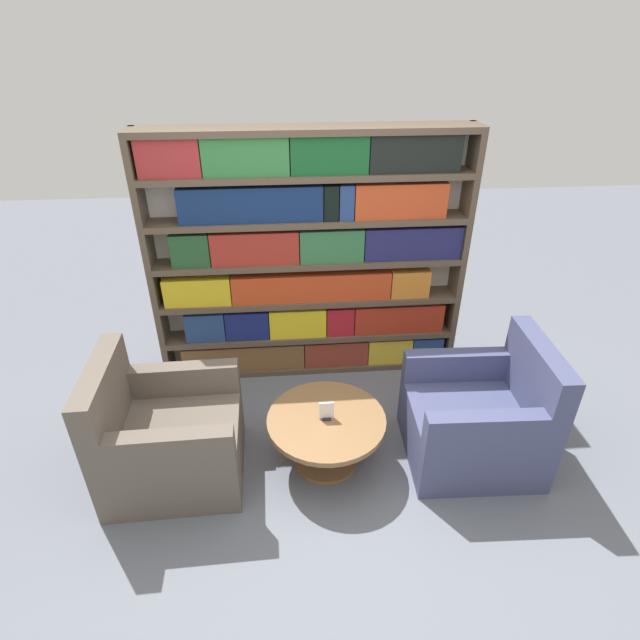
# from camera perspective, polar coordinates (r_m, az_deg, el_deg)

# --- Properties ---
(ground_plane) EXTENTS (14.00, 14.00, 0.00)m
(ground_plane) POSITION_cam_1_polar(r_m,az_deg,el_deg) (3.65, 0.54, -18.98)
(ground_plane) COLOR slate
(bookshelf) EXTENTS (2.62, 0.30, 2.14)m
(bookshelf) POSITION_cam_1_polar(r_m,az_deg,el_deg) (4.21, -1.19, 6.82)
(bookshelf) COLOR silver
(bookshelf) RESTS_ON ground_plane
(armchair_left) EXTENTS (0.92, 0.83, 0.95)m
(armchair_left) POSITION_cam_1_polar(r_m,az_deg,el_deg) (3.68, -17.06, -12.84)
(armchair_left) COLOR brown
(armchair_left) RESTS_ON ground_plane
(armchair_right) EXTENTS (0.94, 0.85, 0.95)m
(armchair_right) POSITION_cam_1_polar(r_m,az_deg,el_deg) (3.84, 17.67, -10.87)
(armchair_right) COLOR #42476B
(armchair_right) RESTS_ON ground_plane
(coffee_table) EXTENTS (0.83, 0.83, 0.42)m
(coffee_table) POSITION_cam_1_polar(r_m,az_deg,el_deg) (3.62, 0.72, -12.54)
(coffee_table) COLOR brown
(coffee_table) RESTS_ON ground_plane
(table_sign) EXTENTS (0.10, 0.06, 0.14)m
(table_sign) POSITION_cam_1_polar(r_m,az_deg,el_deg) (3.50, 0.74, -10.45)
(table_sign) COLOR black
(table_sign) RESTS_ON coffee_table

